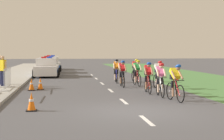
{
  "coord_description": "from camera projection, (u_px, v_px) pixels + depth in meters",
  "views": [
    {
      "loc": [
        -2.45,
        -11.8,
        2.07
      ],
      "look_at": [
        -0.0,
        5.8,
        1.1
      ],
      "focal_mm": 56.71,
      "sensor_mm": 36.0,
      "label": 1
    }
  ],
  "objects": [
    {
      "name": "traffic_cone_mid",
      "position": [
        40.0,
        84.0,
        18.74
      ],
      "size": [
        0.36,
        0.36,
        0.64
      ],
      "color": "black",
      "rests_on": "ground"
    },
    {
      "name": "police_car_third",
      "position": [
        51.0,
        63.0,
        38.66
      ],
      "size": [
        2.0,
        4.4,
        1.59
      ],
      "color": "white",
      "rests_on": "ground"
    },
    {
      "name": "cyclist_sixth",
      "position": [
        137.0,
        72.0,
        20.89
      ],
      "size": [
        0.44,
        1.72,
        1.56
      ],
      "color": "black",
      "rests_on": "ground"
    },
    {
      "name": "cyclist_fourth",
      "position": [
        158.0,
        74.0,
        19.15
      ],
      "size": [
        0.43,
        1.72,
        1.56
      ],
      "color": "black",
      "rests_on": "ground"
    },
    {
      "name": "spectator_closest",
      "position": [
        1.0,
        68.0,
        20.35
      ],
      "size": [
        0.44,
        0.41,
        1.68
      ],
      "color": "#23284C",
      "rests_on": "sidewalk_slab"
    },
    {
      "name": "grass_verge",
      "position": [
        191.0,
        78.0,
        26.97
      ],
      "size": [
        7.0,
        60.0,
        0.01
      ],
      "primitive_type": "cube",
      "color": "#4C7F42",
      "rests_on": "ground"
    },
    {
      "name": "cyclist_third",
      "position": [
        148.0,
        77.0,
        17.2
      ],
      "size": [
        0.43,
        1.72,
        1.56
      ],
      "color": "black",
      "rests_on": "ground"
    },
    {
      "name": "traffic_cone_far",
      "position": [
        31.0,
        102.0,
        12.13
      ],
      "size": [
        0.36,
        0.36,
        0.64
      ],
      "color": "black",
      "rests_on": "ground"
    },
    {
      "name": "crowd_barrier_middle",
      "position": [
        7.0,
        79.0,
        17.99
      ],
      "size": [
        0.53,
        2.32,
        1.07
      ],
      "color": "#B7BABF",
      "rests_on": "sidewalk_slab"
    },
    {
      "name": "spectator_middle",
      "position": [
        3.0,
        69.0,
        19.47
      ],
      "size": [
        0.46,
        0.4,
        1.68
      ],
      "color": "#23284C",
      "rests_on": "sidewalk_slab"
    },
    {
      "name": "cyclist_second",
      "position": [
        160.0,
        79.0,
        15.92
      ],
      "size": [
        0.43,
        1.72,
        1.56
      ],
      "color": "black",
      "rests_on": "ground"
    },
    {
      "name": "lane_markings_centre",
      "position": [
        106.0,
        87.0,
        20.37
      ],
      "size": [
        0.14,
        21.6,
        0.01
      ],
      "color": "white",
      "rests_on": "ground"
    },
    {
      "name": "traffic_cone_near",
      "position": [
        32.0,
        85.0,
        18.36
      ],
      "size": [
        0.36,
        0.36,
        0.64
      ],
      "color": "black",
      "rests_on": "ground"
    },
    {
      "name": "kerb_edge",
      "position": [
        29.0,
        79.0,
        25.29
      ],
      "size": [
        0.16,
        60.0,
        0.13
      ],
      "primitive_type": "cube",
      "color": "#9E9E99",
      "rests_on": "ground"
    },
    {
      "name": "cyclist_eighth",
      "position": [
        116.0,
        71.0,
        22.87
      ],
      "size": [
        0.44,
        1.72,
        1.56
      ],
      "color": "black",
      "rests_on": "ground"
    },
    {
      "name": "ground_plane",
      "position": [
        135.0,
        111.0,
        12.12
      ],
      "size": [
        160.0,
        160.0,
        0.0
      ],
      "primitive_type": "plane",
      "color": "#4C4C51"
    },
    {
      "name": "cyclist_lead",
      "position": [
        175.0,
        82.0,
        14.43
      ],
      "size": [
        0.46,
        1.72,
        1.56
      ],
      "color": "black",
      "rests_on": "ground"
    },
    {
      "name": "police_car_nearest",
      "position": [
        47.0,
        68.0,
        28.44
      ],
      "size": [
        2.06,
        4.43,
        1.59
      ],
      "color": "white",
      "rests_on": "ground"
    },
    {
      "name": "cyclist_fifth",
      "position": [
        122.0,
        73.0,
        20.12
      ],
      "size": [
        0.42,
        1.72,
        1.56
      ],
      "color": "black",
      "rests_on": "ground"
    },
    {
      "name": "sidewalk_slab",
      "position": [
        3.0,
        79.0,
        25.05
      ],
      "size": [
        3.73,
        60.0,
        0.12
      ],
      "primitive_type": "cube",
      "color": "#A3A099",
      "rests_on": "ground"
    },
    {
      "name": "police_car_second",
      "position": [
        49.0,
        66.0,
        33.28
      ],
      "size": [
        2.29,
        4.54,
        1.59
      ],
      "color": "white",
      "rests_on": "ground"
    },
    {
      "name": "cyclist_seventh",
      "position": [
        135.0,
        70.0,
        23.51
      ],
      "size": [
        0.44,
        1.72,
        1.56
      ],
      "color": "black",
      "rests_on": "ground"
    }
  ]
}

